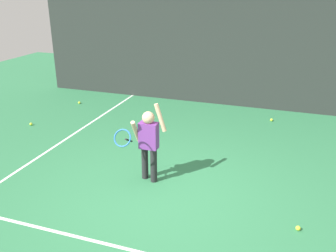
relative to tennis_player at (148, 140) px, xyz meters
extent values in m
plane|color=#2D7247|center=(0.41, -0.43, -0.73)|extent=(20.00, 20.00, 0.00)
cube|color=white|center=(0.41, -1.68, -0.72)|extent=(9.00, 0.05, 0.00)
cube|color=white|center=(-2.30, 0.57, -0.72)|extent=(0.05, 9.00, 0.00)
cube|color=#282D2B|center=(0.41, 4.49, 1.00)|extent=(10.61, 0.08, 3.46)
cylinder|color=slate|center=(-4.75, 4.55, 1.08)|extent=(0.09, 0.09, 3.61)
cylinder|color=slate|center=(0.41, 4.55, 1.08)|extent=(0.09, 0.09, 3.61)
cylinder|color=#232326|center=(-0.08, 0.05, -0.44)|extent=(0.11, 0.11, 0.58)
cylinder|color=#232326|center=(0.10, -0.01, -0.44)|extent=(0.11, 0.11, 0.58)
cube|color=#72338C|center=(0.01, 0.02, 0.07)|extent=(0.30, 0.17, 0.44)
sphere|color=tan|center=(0.01, 0.02, 0.38)|extent=(0.20, 0.20, 0.20)
cylinder|color=tan|center=(0.20, 0.04, 0.39)|extent=(0.21, 0.07, 0.46)
cylinder|color=tan|center=(-0.18, -0.04, 0.14)|extent=(0.07, 0.29, 0.43)
cylinder|color=black|center=(-0.26, -0.16, 0.03)|extent=(0.03, 0.24, 0.15)
torus|color=#2666B2|center=(-0.25, -0.38, 0.16)|extent=(0.29, 0.17, 0.26)
sphere|color=#CCE033|center=(1.73, 3.56, -0.69)|extent=(0.07, 0.07, 0.07)
sphere|color=#CCE033|center=(-3.34, 3.23, -0.69)|extent=(0.07, 0.07, 0.07)
sphere|color=#CCE033|center=(-3.52, 1.44, -0.69)|extent=(0.07, 0.07, 0.07)
sphere|color=#CCE033|center=(2.39, -0.59, -0.69)|extent=(0.07, 0.07, 0.07)
camera|label=1|loc=(2.07, -4.97, 2.35)|focal=39.04mm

